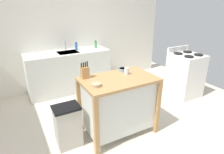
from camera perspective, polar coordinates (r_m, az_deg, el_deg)
ground_plane at (r=3.11m, az=0.15°, el=-17.08°), size 6.24×6.24×0.00m
wall_back at (r=4.60m, az=-14.12°, el=12.91°), size 5.24×0.10×2.60m
kitchen_island at (r=2.93m, az=1.91°, el=-7.71°), size 1.08×0.69×0.91m
knife_block at (r=2.76m, az=-8.14°, el=1.45°), size 0.11×0.09×0.25m
bowl_ceramic_small at (r=3.05m, az=3.26°, el=2.29°), size 0.14×0.14×0.04m
bowl_stoneware_deep at (r=2.49m, az=-4.74°, el=-2.31°), size 0.13×0.13×0.04m
drinking_cup at (r=2.90m, az=4.38°, el=1.80°), size 0.07×0.07×0.10m
trash_bin at (r=2.83m, az=-13.05°, el=-14.11°), size 0.36×0.28×0.63m
sink_counter at (r=4.45m, az=-12.61°, el=1.62°), size 1.82×0.60×0.92m
sink_faucet at (r=4.43m, az=-13.75°, el=9.07°), size 0.02×0.02×0.22m
bottle_dish_soap at (r=4.58m, az=-4.91°, el=9.64°), size 0.06×0.06×0.18m
bottle_spray_cleaner at (r=4.46m, az=-10.65°, el=9.00°), size 0.06×0.06×0.18m
stove at (r=4.42m, az=20.98°, el=0.60°), size 0.60×0.60×1.04m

